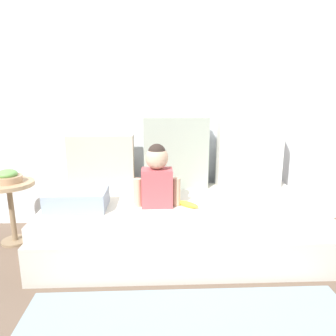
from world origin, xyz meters
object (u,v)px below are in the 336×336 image
throw_pillow_right (249,152)px  banana (188,204)px  throw_pillow_center (176,153)px  throw_pillow_left (102,162)px  couch (179,226)px  fruit_bowl (7,177)px  folded_blanket (77,199)px  toddler (157,176)px  side_table (10,197)px

throw_pillow_right → banana: throw_pillow_right is taller
throw_pillow_center → throw_pillow_left: bearing=180.0°
couch → banana: 0.26m
throw_pillow_right → throw_pillow_center: bearing=180.0°
throw_pillow_right → fruit_bowl: 1.92m
couch → fruit_bowl: bearing=172.7°
couch → fruit_bowl: 1.35m
throw_pillow_center → folded_blanket: 0.88m
couch → folded_blanket: (-0.71, -0.12, 0.26)m
throw_pillow_left → throw_pillow_center: throw_pillow_center is taller
banana → folded_blanket: (-0.76, 0.01, 0.04)m
throw_pillow_left → throw_pillow_center: 0.62m
throw_pillow_right → fruit_bowl: bearing=-174.1°
throw_pillow_center → banana: throw_pillow_center is taller
fruit_bowl → toddler: bearing=-12.7°
toddler → banana: toddler is taller
throw_pillow_right → banana: bearing=-138.6°
side_table → fruit_bowl: fruit_bowl is taller
throw_pillow_center → toddler: throw_pillow_center is taller
banana → fruit_bowl: fruit_bowl is taller
couch → throw_pillow_center: (0.00, 0.36, 0.49)m
throw_pillow_right → banana: size_ratio=3.39×
throw_pillow_left → couch: bearing=-30.7°
throw_pillow_left → folded_blanket: bearing=-101.2°
banana → fruit_bowl: (-1.34, 0.29, 0.13)m
throw_pillow_center → fruit_bowl: 1.31m
couch → fruit_bowl: (-1.29, 0.16, 0.35)m
couch → throw_pillow_center: size_ratio=3.39×
fruit_bowl → banana: bearing=-12.3°
throw_pillow_left → toddler: 0.64m
couch → folded_blanket: size_ratio=4.93×
throw_pillow_center → folded_blanket: size_ratio=1.46×
couch → banana: (0.05, -0.13, 0.22)m
throw_pillow_left → banana: (0.67, -0.49, -0.20)m
side_table → throw_pillow_left: bearing=16.3°
throw_pillow_right → side_table: throw_pillow_right is taller
couch → side_table: (-1.29, 0.16, 0.19)m
throw_pillow_left → side_table: bearing=-163.7°
throw_pillow_left → throw_pillow_center: bearing=0.0°
throw_pillow_right → folded_blanket: bearing=-160.0°
banana → folded_blanket: size_ratio=0.42×
banana → side_table: 1.38m
toddler → folded_blanket: toddler is taller
throw_pillow_center → throw_pillow_right: bearing=0.0°
throw_pillow_left → side_table: 0.74m
throw_pillow_left → folded_blanket: (-0.09, -0.48, -0.16)m
side_table → fruit_bowl: 0.16m
couch → throw_pillow_left: throw_pillow_left is taller
couch → throw_pillow_right: bearing=30.7°
folded_blanket → side_table: folded_blanket is taller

